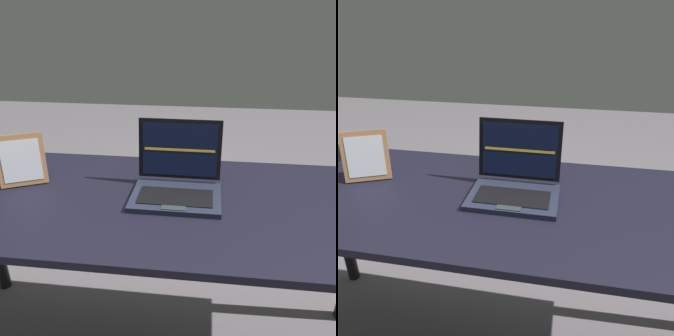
{
  "view_description": "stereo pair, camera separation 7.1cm",
  "coord_description": "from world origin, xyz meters",
  "views": [
    {
      "loc": [
        0.16,
        -0.92,
        1.28
      ],
      "look_at": [
        0.05,
        0.02,
        0.84
      ],
      "focal_mm": 35.55,
      "sensor_mm": 36.0,
      "label": 1
    },
    {
      "loc": [
        0.23,
        -0.91,
        1.28
      ],
      "look_at": [
        0.05,
        0.02,
        0.84
      ],
      "focal_mm": 35.55,
      "sensor_mm": 36.0,
      "label": 2
    }
  ],
  "objects": [
    {
      "name": "laptop_front",
      "position": [
        0.08,
        0.03,
        0.78
      ],
      "size": [
        0.29,
        0.23,
        0.23
      ],
      "color": "#212538",
      "rests_on": "desk"
    },
    {
      "name": "photo_frame",
      "position": [
        -0.45,
        0.04,
        0.83
      ],
      "size": [
        0.16,
        0.11,
        0.18
      ],
      "color": "#956844",
      "rests_on": "desk"
    },
    {
      "name": "desk",
      "position": [
        0.0,
        0.0,
        0.64
      ],
      "size": [
        1.76,
        0.66,
        0.74
      ],
      "color": "black",
      "rests_on": "ground"
    }
  ]
}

